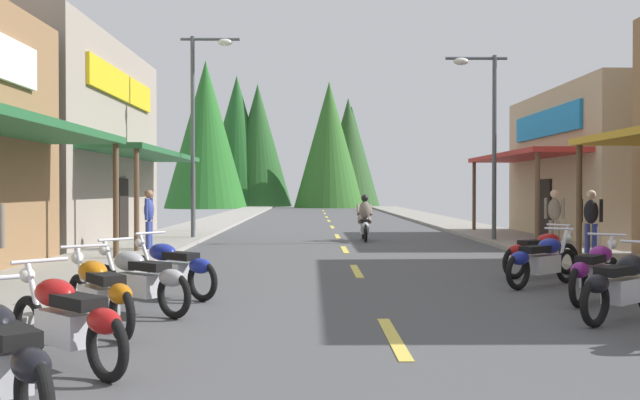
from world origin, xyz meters
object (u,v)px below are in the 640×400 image
rider_cruising_lead (365,222)px  motorcycle_parked_right_6 (541,252)px  motorcycle_parked_left_1 (67,319)px  motorcycle_parked_left_4 (172,267)px  motorcycle_parked_left_2 (99,292)px  motorcycle_parked_right_5 (542,259)px  streetlamp_right (485,121)px  pedestrian_by_shop (149,216)px  motorcycle_parked_right_4 (595,270)px  streetlamp_left (201,110)px  motorcycle_parked_right_3 (623,284)px  motorcycle_parked_left_3 (140,279)px  motorcycle_parked_left_0 (1,356)px  pedestrian_waiting (591,218)px  pedestrian_browsing (554,215)px

rider_cruising_lead → motorcycle_parked_right_6: bearing=-163.2°
motorcycle_parked_left_1 → motorcycle_parked_left_4: 4.69m
motorcycle_parked_left_2 → motorcycle_parked_right_5: bearing=-94.8°
streetlamp_right → pedestrian_by_shop: bearing=-160.1°
streetlamp_right → motorcycle_parked_right_4: bearing=-95.8°
streetlamp_left → pedestrian_by_shop: bearing=-98.1°
motorcycle_parked_right_3 → motorcycle_parked_left_1: (-6.50, -2.51, 0.00)m
motorcycle_parked_left_2 → motorcycle_parked_right_6: bearing=-88.3°
motorcycle_parked_right_5 → motorcycle_parked_left_3: same height
motorcycle_parked_left_2 → rider_cruising_lead: (4.38, 15.59, 0.17)m
motorcycle_parked_left_4 → rider_cruising_lead: bearing=-69.0°
motorcycle_parked_right_6 → pedestrian_by_shop: bearing=118.2°
motorcycle_parked_left_3 → motorcycle_parked_right_5: bearing=-119.4°
motorcycle_parked_right_4 → motorcycle_parked_left_1: 7.94m
motorcycle_parked_right_3 → motorcycle_parked_left_3: (-6.55, 0.66, 0.00)m
streetlamp_left → motorcycle_parked_right_6: 13.76m
motorcycle_parked_left_0 → rider_cruising_lead: 19.41m
motorcycle_parked_left_0 → motorcycle_parked_left_1: same height
motorcycle_parked_left_3 → pedestrian_waiting: size_ratio=1.01×
motorcycle_parked_left_1 → motorcycle_parked_left_3: (-0.04, 3.17, 0.00)m
streetlamp_left → motorcycle_parked_left_0: (1.41, -19.14, -3.93)m
motorcycle_parked_right_6 → pedestrian_waiting: bearing=26.5°
streetlamp_left → motorcycle_parked_left_1: streetlamp_left is taller
motorcycle_parked_right_4 → motorcycle_parked_right_6: 3.22m
streetlamp_left → motorcycle_parked_right_6: streetlamp_left is taller
streetlamp_left → motorcycle_parked_left_2: streetlamp_left is taller
motorcycle_parked_right_4 → pedestrian_browsing: bearing=25.1°
motorcycle_parked_left_4 → pedestrian_waiting: bearing=-106.0°
streetlamp_left → motorcycle_parked_right_3: (7.88, -15.06, -3.93)m
motorcycle_parked_left_0 → motorcycle_parked_left_3: same height
motorcycle_parked_right_4 → motorcycle_parked_left_1: bearing=161.5°
streetlamp_right → motorcycle_parked_left_3: 15.89m
motorcycle_parked_right_4 → motorcycle_parked_left_2: (-6.99, -2.33, 0.00)m
motorcycle_parked_left_3 → motorcycle_parked_left_4: bearing=-57.7°
motorcycle_parked_left_0 → streetlamp_right: bearing=-63.3°
motorcycle_parked_right_3 → motorcycle_parked_left_3: bearing=134.2°
streetlamp_right → pedestrian_browsing: streetlamp_right is taller
motorcycle_parked_left_1 → streetlamp_right: bearing=-73.2°
motorcycle_parked_right_3 → motorcycle_parked_right_5: same height
pedestrian_by_shop → streetlamp_left: bearing=85.8°
streetlamp_left → motorcycle_parked_left_1: size_ratio=4.23×
motorcycle_parked_left_2 → motorcycle_parked_left_3: size_ratio=1.03×
streetlamp_left → motorcycle_parked_right_3: size_ratio=4.06×
pedestrian_waiting → motorcycle_parked_left_3: bearing=-29.9°
motorcycle_parked_right_4 → motorcycle_parked_left_3: bearing=138.1°
rider_cruising_lead → pedestrian_by_shop: 7.77m
motorcycle_parked_left_1 → motorcycle_parked_left_3: size_ratio=0.94×
streetlamp_right → pedestrian_browsing: size_ratio=3.51×
motorcycle_parked_left_4 → motorcycle_parked_right_6: bearing=-120.1°
motorcycle_parked_left_0 → motorcycle_parked_left_1: bearing=-38.0°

